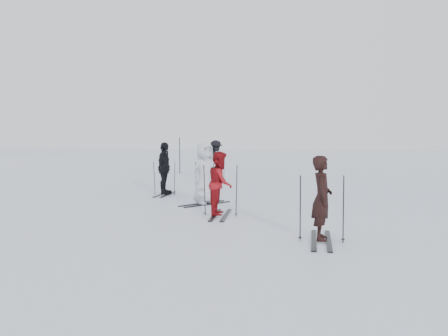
% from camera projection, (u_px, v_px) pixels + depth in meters
% --- Properties ---
extents(ground, '(120.00, 120.00, 0.00)m').
position_uv_depth(ground, '(217.00, 203.00, 13.41)').
color(ground, silver).
rests_on(ground, ground).
extents(skier_near_dark, '(0.40, 0.60, 1.62)m').
position_uv_depth(skier_near_dark, '(322.00, 199.00, 8.38)').
color(skier_near_dark, black).
rests_on(skier_near_dark, ground).
extents(skier_red, '(0.69, 0.84, 1.62)m').
position_uv_depth(skier_red, '(220.00, 184.00, 11.13)').
color(skier_red, maroon).
rests_on(skier_red, ground).
extents(skier_grey, '(0.99, 1.06, 1.83)m').
position_uv_depth(skier_grey, '(205.00, 174.00, 13.02)').
color(skier_grey, silver).
rests_on(skier_grey, ground).
extents(skier_uphill_left, '(0.48, 1.07, 1.81)m').
position_uv_depth(skier_uphill_left, '(164.00, 169.00, 15.19)').
color(skier_uphill_left, black).
rests_on(skier_uphill_left, ground).
extents(skier_uphill_far, '(0.79, 1.25, 1.85)m').
position_uv_depth(skier_uphill_far, '(216.00, 161.00, 19.97)').
color(skier_uphill_far, black).
rests_on(skier_uphill_far, ground).
extents(skis_near_dark, '(1.83, 0.99, 1.32)m').
position_uv_depth(skis_near_dark, '(322.00, 207.00, 8.39)').
color(skis_near_dark, black).
rests_on(skis_near_dark, ground).
extents(skis_red, '(1.93, 1.15, 1.34)m').
position_uv_depth(skis_red, '(220.00, 190.00, 11.14)').
color(skis_red, black).
rests_on(skis_red, ground).
extents(skis_grey, '(2.00, 1.81, 1.30)m').
position_uv_depth(skis_grey, '(205.00, 183.00, 13.03)').
color(skis_grey, black).
rests_on(skis_grey, ground).
extents(skis_uphill_left, '(1.67, 0.93, 1.20)m').
position_uv_depth(skis_uphill_left, '(164.00, 178.00, 15.21)').
color(skis_uphill_left, black).
rests_on(skis_uphill_left, ground).
extents(skis_uphill_far, '(1.92, 1.13, 1.34)m').
position_uv_depth(skis_uphill_far, '(216.00, 167.00, 19.98)').
color(skis_uphill_far, black).
rests_on(skis_uphill_far, ground).
extents(piste_marker, '(0.05, 0.05, 2.00)m').
position_uv_depth(piste_marker, '(180.00, 155.00, 24.31)').
color(piste_marker, black).
rests_on(piste_marker, ground).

